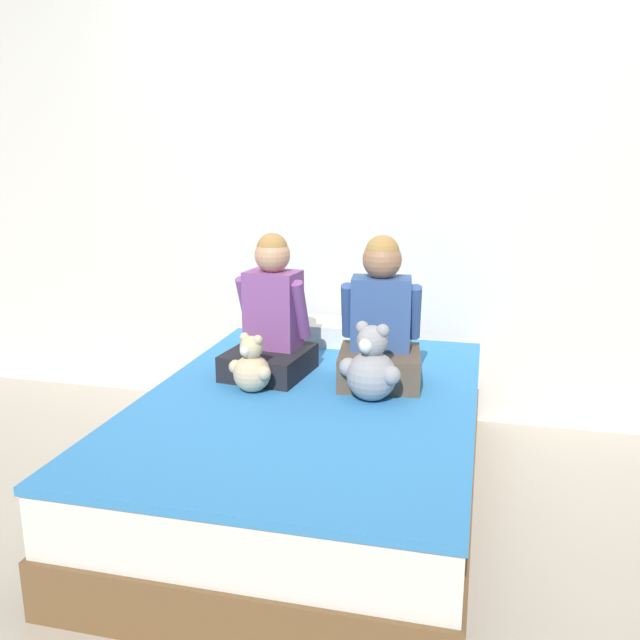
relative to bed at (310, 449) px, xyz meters
The scene contains 8 objects.
ground_plane 0.23m from the bed, ahead, with size 14.00×14.00×0.00m, color #B2A899.
wall_behind_bed 1.49m from the bed, 90.00° to the left, with size 8.00×0.06×2.50m.
bed is the anchor object (origin of this frame).
child_on_left 0.60m from the bed, 133.07° to the left, with size 0.38×0.41×0.63m.
child_on_right 0.61m from the bed, 45.90° to the left, with size 0.38×0.37×0.64m.
teddy_bear_held_by_left_child 0.42m from the bed, behind, with size 0.20×0.16×0.25m.
teddy_bear_held_by_right_child 0.45m from the bed, ahead, with size 0.26×0.20×0.32m.
pillow_at_headboard 0.86m from the bed, 90.00° to the left, with size 0.51×0.26×0.11m.
Camera 1 is at (0.67, -2.54, 1.45)m, focal length 38.00 mm.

